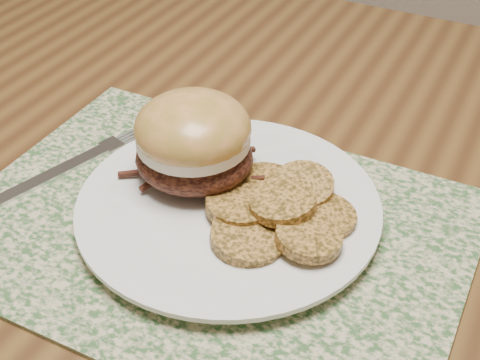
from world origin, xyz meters
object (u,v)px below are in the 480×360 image
dining_table (176,206)px  pork_sandwich (193,141)px  dinner_plate (229,208)px  fork (74,164)px

dining_table → pork_sandwich: size_ratio=12.44×
dining_table → pork_sandwich: bearing=-41.5°
dinner_plate → fork: size_ratio=1.44×
fork → dinner_plate: bearing=19.2°
pork_sandwich → fork: size_ratio=0.67×
dining_table → pork_sandwich: 0.16m
pork_sandwich → fork: 0.14m
dinner_plate → pork_sandwich: pork_sandwich is taller
dining_table → fork: (-0.07, -0.08, 0.09)m
dinner_plate → fork: (-0.17, -0.00, -0.01)m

